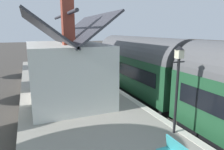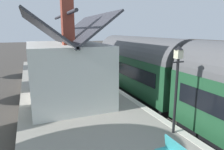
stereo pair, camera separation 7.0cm
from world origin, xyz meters
name	(u,v)px [view 1 (the left image)]	position (x,y,z in m)	size (l,w,h in m)	color
ground_plane	(135,101)	(0.00, 0.00, 0.00)	(160.00, 160.00, 0.00)	#423D38
platform	(75,103)	(0.00, 4.07, 0.44)	(32.00, 6.14, 0.88)	gray
platform_edge_coping	(119,91)	(0.00, 1.18, 0.89)	(32.00, 0.36, 0.02)	beige
rail_near	(155,97)	(0.00, -1.62, 0.07)	(52.00, 0.08, 0.14)	gray
rail_far	(137,100)	(0.00, -0.18, 0.07)	(52.00, 0.08, 0.14)	gray
train	(185,80)	(-3.69, -0.90, 2.22)	(19.29, 2.73, 4.32)	black
station_building	(66,69)	(-0.23, 4.57, 2.60)	(6.48, 4.18, 5.71)	white
bench_by_lamp	(65,62)	(10.67, 2.84, 1.36)	(1.41, 0.48, 0.88)	teal
bench_platform_end	(69,66)	(8.28, 2.89, 1.36)	(1.40, 0.45, 0.88)	teal
planter_edge_far	(55,62)	(11.91, 3.74, 1.23)	(0.47, 0.47, 0.74)	black
planter_corner_building	(68,69)	(7.21, 3.17, 1.23)	(0.43, 0.43, 0.69)	teal
planter_under_sign	(54,67)	(8.91, 4.22, 1.22)	(0.42, 0.42, 0.67)	#9E5138
planter_bench_right	(56,70)	(6.89, 4.31, 1.29)	(0.48, 0.48, 0.79)	teal
lamp_post_platform	(178,73)	(-5.94, 1.51, 3.24)	(0.32, 0.50, 3.34)	black
station_sign_board	(87,62)	(5.17, 1.90, 2.07)	(0.96, 0.06, 1.57)	black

